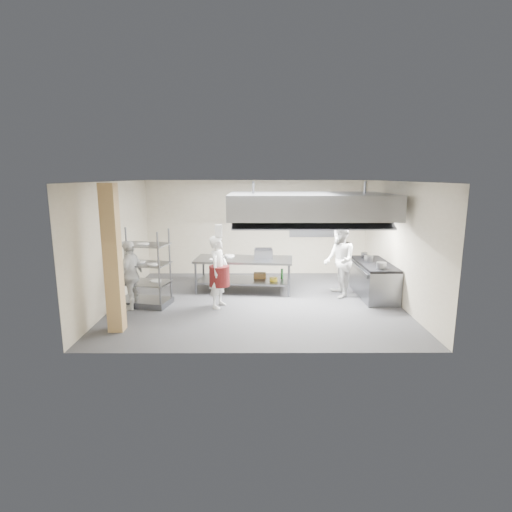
{
  "coord_description": "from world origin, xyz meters",
  "views": [
    {
      "loc": [
        -0.07,
        -9.69,
        3.13
      ],
      "look_at": [
        -0.03,
        0.2,
        1.14
      ],
      "focal_mm": 28.0,
      "sensor_mm": 36.0,
      "label": 1
    }
  ],
  "objects_px": {
    "island": "(244,275)",
    "chef_line": "(339,261)",
    "stockpot": "(369,259)",
    "pass_rack": "(143,268)",
    "chef_plating": "(131,275)",
    "cooking_range": "(374,280)",
    "chef_head": "(219,272)",
    "griddle": "(263,254)"
  },
  "relations": [
    {
      "from": "pass_rack",
      "to": "chef_head",
      "type": "distance_m",
      "value": 1.87
    },
    {
      "from": "stockpot",
      "to": "chef_line",
      "type": "bearing_deg",
      "value": -168.56
    },
    {
      "from": "chef_line",
      "to": "stockpot",
      "type": "bearing_deg",
      "value": 98.96
    },
    {
      "from": "cooking_range",
      "to": "chef_line",
      "type": "height_order",
      "value": "chef_line"
    },
    {
      "from": "pass_rack",
      "to": "chef_line",
      "type": "relative_size",
      "value": 0.98
    },
    {
      "from": "chef_head",
      "to": "chef_plating",
      "type": "bearing_deg",
      "value": 111.84
    },
    {
      "from": "island",
      "to": "chef_line",
      "type": "relative_size",
      "value": 1.37
    },
    {
      "from": "pass_rack",
      "to": "cooking_range",
      "type": "distance_m",
      "value": 5.94
    },
    {
      "from": "pass_rack",
      "to": "chef_line",
      "type": "bearing_deg",
      "value": 20.2
    },
    {
      "from": "chef_head",
      "to": "chef_line",
      "type": "height_order",
      "value": "chef_line"
    },
    {
      "from": "chef_plating",
      "to": "stockpot",
      "type": "xyz_separation_m",
      "value": [
        5.95,
        1.13,
        0.15
      ]
    },
    {
      "from": "chef_line",
      "to": "chef_plating",
      "type": "height_order",
      "value": "chef_line"
    },
    {
      "from": "griddle",
      "to": "stockpot",
      "type": "xyz_separation_m",
      "value": [
        2.78,
        -0.42,
        -0.05
      ]
    },
    {
      "from": "island",
      "to": "stockpot",
      "type": "distance_m",
      "value": 3.38
    },
    {
      "from": "pass_rack",
      "to": "chef_plating",
      "type": "xyz_separation_m",
      "value": [
        -0.21,
        -0.26,
        -0.11
      ]
    },
    {
      "from": "cooking_range",
      "to": "chef_plating",
      "type": "height_order",
      "value": "chef_plating"
    },
    {
      "from": "island",
      "to": "cooking_range",
      "type": "height_order",
      "value": "island"
    },
    {
      "from": "cooking_range",
      "to": "chef_head",
      "type": "xyz_separation_m",
      "value": [
        -4.01,
        -0.9,
        0.45
      ]
    },
    {
      "from": "cooking_range",
      "to": "chef_head",
      "type": "distance_m",
      "value": 4.14
    },
    {
      "from": "stockpot",
      "to": "island",
      "type": "bearing_deg",
      "value": 173.5
    },
    {
      "from": "pass_rack",
      "to": "stockpot",
      "type": "distance_m",
      "value": 5.81
    },
    {
      "from": "island",
      "to": "chef_line",
      "type": "distance_m",
      "value": 2.61
    },
    {
      "from": "chef_line",
      "to": "chef_plating",
      "type": "xyz_separation_m",
      "value": [
        -5.13,
        -0.97,
        -0.13
      ]
    },
    {
      "from": "island",
      "to": "griddle",
      "type": "bearing_deg",
      "value": 9.38
    },
    {
      "from": "island",
      "to": "cooking_range",
      "type": "bearing_deg",
      "value": -2.87
    },
    {
      "from": "chef_line",
      "to": "chef_plating",
      "type": "relative_size",
      "value": 1.16
    },
    {
      "from": "island",
      "to": "cooking_range",
      "type": "relative_size",
      "value": 1.32
    },
    {
      "from": "chef_plating",
      "to": "chef_line",
      "type": "bearing_deg",
      "value": 111.67
    },
    {
      "from": "chef_plating",
      "to": "stockpot",
      "type": "distance_m",
      "value": 6.06
    },
    {
      "from": "pass_rack",
      "to": "stockpot",
      "type": "bearing_deg",
      "value": 20.68
    },
    {
      "from": "pass_rack",
      "to": "cooking_range",
      "type": "xyz_separation_m",
      "value": [
        5.87,
        0.75,
        -0.52
      ]
    },
    {
      "from": "island",
      "to": "pass_rack",
      "type": "bearing_deg",
      "value": -147.39
    },
    {
      "from": "chef_head",
      "to": "stockpot",
      "type": "distance_m",
      "value": 4.02
    },
    {
      "from": "chef_head",
      "to": "chef_plating",
      "type": "height_order",
      "value": "chef_head"
    },
    {
      "from": "chef_head",
      "to": "chef_plating",
      "type": "distance_m",
      "value": 2.07
    },
    {
      "from": "pass_rack",
      "to": "stockpot",
      "type": "height_order",
      "value": "pass_rack"
    },
    {
      "from": "stockpot",
      "to": "cooking_range",
      "type": "bearing_deg",
      "value": -43.76
    },
    {
      "from": "pass_rack",
      "to": "chef_plating",
      "type": "distance_m",
      "value": 0.35
    },
    {
      "from": "island",
      "to": "chef_plating",
      "type": "relative_size",
      "value": 1.6
    },
    {
      "from": "island",
      "to": "chef_line",
      "type": "height_order",
      "value": "chef_line"
    },
    {
      "from": "pass_rack",
      "to": "cooking_range",
      "type": "bearing_deg",
      "value": 19.32
    },
    {
      "from": "chef_head",
      "to": "griddle",
      "type": "relative_size",
      "value": 3.47
    }
  ]
}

